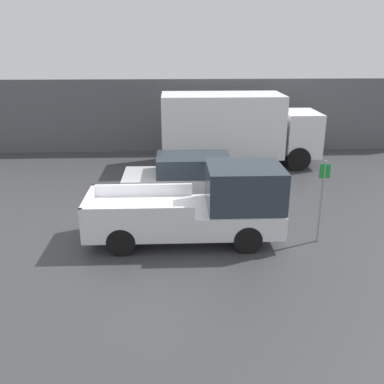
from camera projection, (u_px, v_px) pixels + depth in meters
The scene contains 6 objects.
ground_plane at pixel (142, 229), 13.30m from camera, with size 60.00×60.00×0.00m, color #3D3D3F.
building_wall at pixel (154, 116), 22.03m from camera, with size 28.00×0.15×3.70m.
pickup_truck at pixel (204, 206), 12.35m from camera, with size 5.58×2.06×2.23m.
car at pixel (190, 178), 15.53m from camera, with size 4.75×1.99×1.68m.
delivery_truck at pixel (235, 127), 19.64m from camera, with size 7.15×2.54×3.28m.
parking_sign at pixel (322, 197), 12.07m from camera, with size 0.30×0.07×2.44m.
Camera 1 is at (1.06, -12.18, 5.58)m, focal length 40.00 mm.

